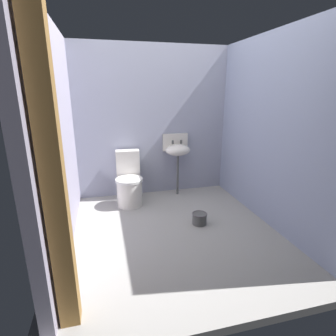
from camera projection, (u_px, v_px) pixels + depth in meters
ground_plane at (174, 231)px, 3.30m from camera, size 2.81×2.96×0.08m
wall_back at (153, 122)px, 4.19m from camera, size 2.81×0.10×2.35m
wall_left at (58, 139)px, 2.76m from camera, size 0.10×2.76×2.35m
wall_right at (267, 131)px, 3.34m from camera, size 0.10×2.76×2.35m
wooden_door_post at (52, 172)px, 1.65m from camera, size 0.14×0.14×2.35m
toilet_near_wall at (129, 183)px, 3.96m from camera, size 0.42×0.61×0.78m
sink at (177, 149)px, 4.20m from camera, size 0.42×0.35×0.99m
bucket at (199, 218)px, 3.38m from camera, size 0.20×0.20×0.15m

